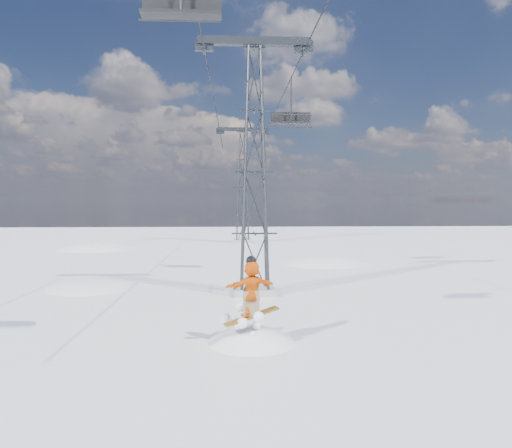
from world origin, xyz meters
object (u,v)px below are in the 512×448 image
object	(u,v)px
snowboarder_jump	(251,395)
lift_tower_near	(254,173)
lift_tower_far	(243,188)
lift_chair_near	(181,7)

from	to	relation	value
snowboarder_jump	lift_tower_near	bearing A→B (deg)	86.51
lift_tower_far	lift_chair_near	xyz separation A→B (m)	(-2.20, -34.11, 3.46)
lift_tower_far	snowboarder_jump	distance (m)	32.79
snowboarder_jump	lift_chair_near	bearing A→B (deg)	-130.15
lift_tower_near	lift_chair_near	size ratio (longest dim) A/B	4.76
lift_tower_far	lift_chair_near	bearing A→B (deg)	-93.69
lift_tower_far	snowboarder_jump	world-z (taller)	lift_tower_far
lift_tower_near	lift_chair_near	xyz separation A→B (m)	(-2.20, -9.11, 3.46)
lift_tower_near	lift_chair_near	world-z (taller)	lift_tower_near
snowboarder_jump	lift_tower_far	bearing A→B (deg)	89.23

